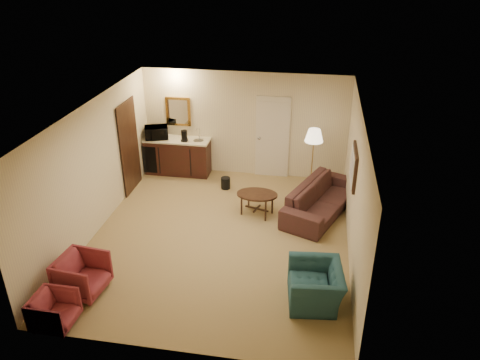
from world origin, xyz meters
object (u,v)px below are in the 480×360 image
object	(u,v)px
rose_chair_near	(82,273)
floor_lamp	(312,161)
rose_chair_far	(54,309)
teal_armchair	(316,280)
sofa	(322,194)
coffee_table	(257,204)
waste_bin	(226,183)
coffee_maker	(184,136)
microwave	(156,131)
wetbar_cabinet	(178,156)

from	to	relation	value
rose_chair_near	floor_lamp	world-z (taller)	floor_lamp
rose_chair_far	teal_armchair	bearing A→B (deg)	-71.82
sofa	floor_lamp	world-z (taller)	floor_lamp
teal_armchair	coffee_table	size ratio (longest dim) A/B	1.11
waste_bin	coffee_maker	size ratio (longest dim) A/B	1.00
rose_chair_far	coffee_maker	size ratio (longest dim) A/B	2.21
teal_armchair	microwave	distance (m)	5.92
rose_chair_far	coffee_maker	bearing A→B (deg)	-4.91
waste_bin	microwave	size ratio (longest dim) A/B	0.49
waste_bin	sofa	bearing A→B (deg)	-18.86
wetbar_cabinet	teal_armchair	xyz separation A→B (m)	(3.55, -4.31, -0.04)
wetbar_cabinet	coffee_table	world-z (taller)	wetbar_cabinet
rose_chair_near	waste_bin	distance (m)	4.38
rose_chair_near	coffee_maker	world-z (taller)	coffee_maker
wetbar_cabinet	sofa	distance (m)	3.87
wetbar_cabinet	waste_bin	distance (m)	1.53
rose_chair_far	coffee_table	size ratio (longest dim) A/B	0.70
teal_armchair	waste_bin	xyz separation A→B (m)	(-2.20, 3.66, -0.28)
teal_armchair	floor_lamp	xyz separation A→B (m)	(-0.20, 3.83, 0.36)
rose_chair_far	wetbar_cabinet	bearing A→B (deg)	-2.47
rose_chair_near	teal_armchair	bearing A→B (deg)	-77.80
rose_chair_near	waste_bin	size ratio (longest dim) A/B	2.70
rose_chair_near	microwave	bearing A→B (deg)	9.06
rose_chair_far	waste_bin	xyz separation A→B (m)	(1.66, 4.87, -0.17)
teal_armchair	coffee_table	xyz separation A→B (m)	(-1.30, 2.59, -0.17)
microwave	coffee_table	bearing A→B (deg)	-50.95
coffee_table	coffee_maker	world-z (taller)	coffee_maker
rose_chair_far	waste_bin	size ratio (longest dim) A/B	2.20
rose_chair_near	coffee_maker	bearing A→B (deg)	0.12
microwave	coffee_maker	xyz separation A→B (m)	(0.73, -0.06, -0.05)
wetbar_cabinet	rose_chair_near	world-z (taller)	wetbar_cabinet
sofa	rose_chair_far	xyz separation A→B (m)	(-3.91, -4.10, -0.14)
coffee_maker	coffee_table	bearing A→B (deg)	-55.66
coffee_table	coffee_maker	bearing A→B (deg)	141.30
waste_bin	coffee_maker	xyz separation A→B (m)	(-1.12, 0.55, 0.92)
microwave	sofa	bearing A→B (deg)	-38.14
coffee_table	teal_armchair	bearing A→B (deg)	-63.33
teal_armchair	rose_chair_far	world-z (taller)	teal_armchair
sofa	microwave	world-z (taller)	microwave
wetbar_cabinet	microwave	bearing A→B (deg)	-175.37
rose_chair_near	microwave	xyz separation A→B (m)	(-0.25, 4.68, 0.74)
coffee_maker	sofa	bearing A→B (deg)	-38.35
rose_chair_near	coffee_table	bearing A→B (deg)	-33.80
floor_lamp	coffee_maker	bearing A→B (deg)	173.03
floor_lamp	coffee_maker	size ratio (longest dim) A/B	5.68
microwave	coffee_maker	size ratio (longest dim) A/B	2.05
sofa	waste_bin	world-z (taller)	sofa
coffee_maker	rose_chair_far	bearing A→B (deg)	-112.62
sofa	microwave	bearing A→B (deg)	93.86
waste_bin	microwave	distance (m)	2.18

